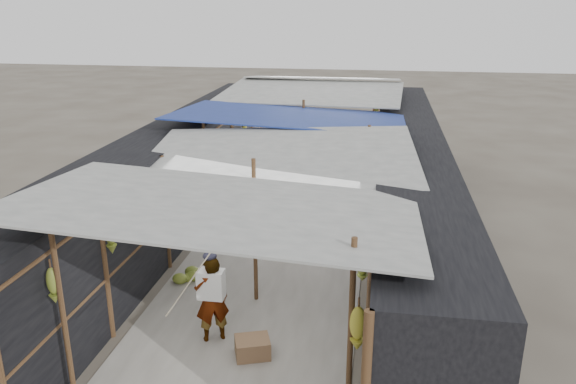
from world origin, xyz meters
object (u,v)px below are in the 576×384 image
Objects in this scene: black_basin at (346,226)px; vendor_seated at (364,189)px; crate_near at (253,348)px; vendor_elderly at (212,299)px; shopper_blue at (272,196)px.

vendor_seated is (0.33, 1.65, 0.39)m from black_basin.
vendor_seated reaches higher than crate_near.
vendor_seated is at bearing 59.00° from crate_near.
vendor_elderly is (-0.70, 0.34, 0.56)m from crate_near.
vendor_seated is (1.39, 6.85, 0.32)m from crate_near.
shopper_blue reaches higher than crate_near.
vendor_seated is (2.01, 2.05, -0.41)m from shopper_blue.
crate_near is at bearing -102.28° from shopper_blue.
crate_near is 0.35× the size of vendor_elderly.
vendor_elderly is 0.81× the size of shopper_blue.
shopper_blue is at bearing -47.99° from vendor_seated.
black_basin is at bearing -14.90° from vendor_seated.
vendor_elderly reaches higher than black_basin.
crate_near is at bearing 126.09° from vendor_elderly.
vendor_elderly is at bearing -109.91° from black_basin.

